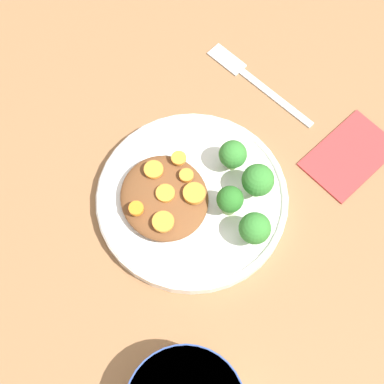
% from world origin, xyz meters
% --- Properties ---
extents(ground_plane, '(4.00, 4.00, 0.00)m').
position_xyz_m(ground_plane, '(0.00, 0.00, 0.00)').
color(ground_plane, '#8C603D').
extents(plate, '(0.24, 0.24, 0.02)m').
position_xyz_m(plate, '(0.00, 0.00, 0.01)').
color(plate, white).
rests_on(plate, ground_plane).
extents(stew_mound, '(0.11, 0.12, 0.02)m').
position_xyz_m(stew_mound, '(0.03, -0.01, 0.03)').
color(stew_mound, brown).
rests_on(stew_mound, plate).
extents(broccoli_floret_0, '(0.04, 0.04, 0.05)m').
position_xyz_m(broccoli_floret_0, '(-0.06, -0.02, 0.05)').
color(broccoli_floret_0, '#759E51').
rests_on(broccoli_floret_0, plate).
extents(broccoli_floret_1, '(0.04, 0.04, 0.05)m').
position_xyz_m(broccoli_floret_1, '(-0.05, 0.08, 0.05)').
color(broccoli_floret_1, '#7FA85B').
rests_on(broccoli_floret_1, plate).
extents(broccoli_floret_2, '(0.03, 0.03, 0.05)m').
position_xyz_m(broccoli_floret_2, '(-0.04, 0.03, 0.05)').
color(broccoli_floret_2, '#7FA85B').
rests_on(broccoli_floret_2, plate).
extents(broccoli_floret_3, '(0.04, 0.04, 0.05)m').
position_xyz_m(broccoli_floret_3, '(-0.08, 0.02, 0.05)').
color(broccoli_floret_3, '#7FA85B').
rests_on(broccoli_floret_3, plate).
extents(carrot_slice_0, '(0.02, 0.02, 0.00)m').
position_xyz_m(carrot_slice_0, '(0.03, -0.01, 0.04)').
color(carrot_slice_0, orange).
rests_on(carrot_slice_0, stew_mound).
extents(carrot_slice_1, '(0.03, 0.03, 0.00)m').
position_xyz_m(carrot_slice_1, '(0.05, 0.03, 0.04)').
color(carrot_slice_1, orange).
rests_on(carrot_slice_1, stew_mound).
extents(carrot_slice_2, '(0.02, 0.02, 0.00)m').
position_xyz_m(carrot_slice_2, '(0.00, -0.05, 0.04)').
color(carrot_slice_2, orange).
rests_on(carrot_slice_2, stew_mound).
extents(carrot_slice_3, '(0.02, 0.02, 0.01)m').
position_xyz_m(carrot_slice_3, '(0.07, -0.00, 0.04)').
color(carrot_slice_3, orange).
rests_on(carrot_slice_3, stew_mound).
extents(carrot_slice_4, '(0.02, 0.02, 0.01)m').
position_xyz_m(carrot_slice_4, '(0.00, -0.02, 0.04)').
color(carrot_slice_4, orange).
rests_on(carrot_slice_4, stew_mound).
extents(carrot_slice_5, '(0.03, 0.03, 0.01)m').
position_xyz_m(carrot_slice_5, '(-0.00, 0.01, 0.04)').
color(carrot_slice_5, orange).
rests_on(carrot_slice_5, stew_mound).
extents(carrot_slice_6, '(0.02, 0.02, 0.00)m').
position_xyz_m(carrot_slice_6, '(0.03, -0.04, 0.04)').
color(carrot_slice_6, orange).
rests_on(carrot_slice_6, stew_mound).
extents(fork, '(0.09, 0.17, 0.01)m').
position_xyz_m(fork, '(-0.15, -0.15, 0.00)').
color(fork, silver).
rests_on(fork, ground_plane).
extents(napkin, '(0.14, 0.12, 0.01)m').
position_xyz_m(napkin, '(-0.22, 0.02, 0.00)').
color(napkin, '#B73333').
rests_on(napkin, ground_plane).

